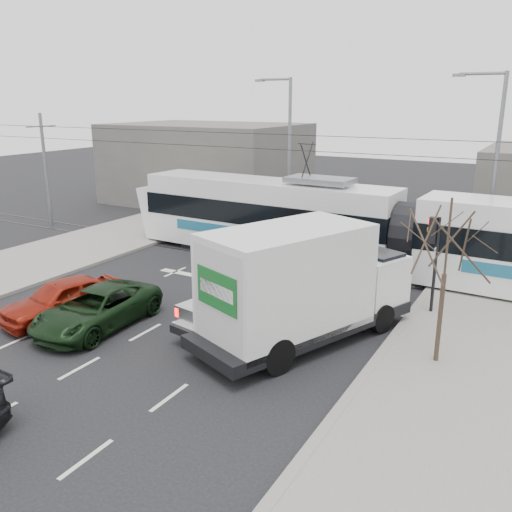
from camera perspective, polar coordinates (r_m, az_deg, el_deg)
The scene contains 15 objects.
ground at distance 18.40m, azimuth -7.49°, elevation -9.03°, with size 120.00×120.00×0.00m, color black.
sidewalk_right at distance 15.36m, azimuth 21.71°, elevation -15.27°, with size 6.00×60.00×0.15m, color gray.
rails at distance 26.51m, azimuth 5.47°, elevation -0.97°, with size 60.00×1.60×0.03m, color #33302D.
building_left at distance 42.97m, azimuth -5.16°, elevation 9.71°, with size 14.00×10.00×6.00m, color #64605A.
bare_tree at distance 16.42m, azimuth 19.50°, elevation 1.13°, with size 2.40×2.40×5.00m.
traffic_signal at distance 20.69m, azimuth 18.18°, elevation 1.22°, with size 0.44×0.44×3.60m.
street_lamp_near at distance 27.50m, azimuth 23.59°, elevation 9.26°, with size 2.38×0.25×9.00m.
street_lamp_far at distance 32.66m, azimuth 3.24°, elevation 11.44°, with size 2.38×0.25×9.00m.
catenary at distance 25.64m, azimuth 5.70°, elevation 7.32°, with size 60.00×0.20×7.00m.
tram at distance 24.99m, azimuth 15.65°, elevation 2.27°, with size 28.31×3.96×5.76m.
silver_pickup at distance 19.45m, azimuth 0.61°, elevation -3.95°, with size 3.29×6.40×2.22m.
box_truck at distance 17.70m, azimuth 4.95°, elevation -3.13°, with size 5.48×8.37×3.96m.
navy_pickup at distance 20.83m, azimuth 9.76°, elevation -3.12°, with size 2.52×5.00×2.01m.
green_car at distance 19.96m, azimuth -16.37°, elevation -5.33°, with size 2.32×5.04×1.40m, color black.
red_car at distance 21.10m, azimuth -19.67°, elevation -4.28°, with size 1.80×4.48×1.53m, color maroon.
Camera 1 is at (10.14, -13.23, 7.79)m, focal length 38.00 mm.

